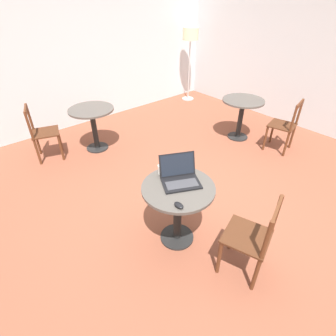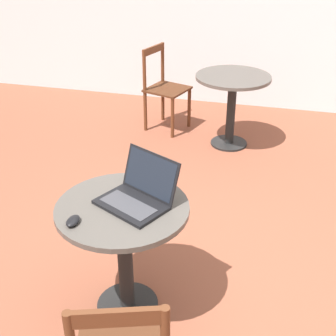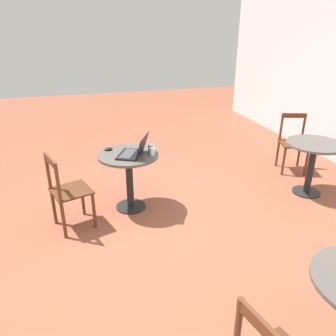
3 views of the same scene
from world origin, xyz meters
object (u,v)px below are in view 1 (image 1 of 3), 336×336
object	(u,v)px
cafe_table_near	(178,200)
cafe_table_far	(93,119)
mouse	(179,205)
floor_lamp	(190,38)
cafe_table_mid	(242,109)
chair_mid_front	(285,126)
laptop	(180,177)
drinking_glass	(169,167)
mug	(162,169)
chair_near_front	(251,238)
chair_far_left	(43,133)

from	to	relation	value
cafe_table_near	cafe_table_far	xyz separation A→B (m)	(0.28, 2.34, 0.00)
mouse	cafe_table_near	bearing A→B (deg)	48.34
floor_lamp	mouse	xyz separation A→B (m)	(-3.33, -3.28, -0.64)
cafe_table_mid	chair_mid_front	bearing A→B (deg)	-77.35
laptop	drinking_glass	size ratio (longest dim) A/B	5.32
cafe_table_near	drinking_glass	bearing A→B (deg)	66.32
cafe_table_near	cafe_table_far	size ratio (longest dim) A/B	1.00
cafe_table_near	cafe_table_mid	size ratio (longest dim) A/B	1.00
cafe_table_mid	mug	distance (m)	2.53
cafe_table_near	chair_near_front	xyz separation A→B (m)	(0.24, -0.71, -0.11)
cafe_table_far	chair_far_left	distance (m)	0.78
floor_lamp	chair_near_front	bearing A→B (deg)	-127.60
cafe_table_far	chair_mid_front	bearing A→B (deg)	-41.40
mouse	drinking_glass	size ratio (longest dim) A/B	1.16
chair_far_left	mug	distance (m)	2.37
cafe_table_mid	laptop	bearing A→B (deg)	-157.64
chair_near_front	laptop	size ratio (longest dim) A/B	1.88
chair_near_front	laptop	distance (m)	0.84
cafe_table_far	drinking_glass	distance (m)	2.09
chair_near_front	cafe_table_mid	bearing A→B (deg)	38.30
chair_far_left	floor_lamp	size ratio (longest dim) A/B	0.54
chair_far_left	mouse	xyz separation A→B (m)	(0.27, -2.78, 0.29)
cafe_table_near	laptop	size ratio (longest dim) A/B	1.55
chair_near_front	mouse	bearing A→B (deg)	129.69
chair_near_front	cafe_table_near	bearing A→B (deg)	108.36
cafe_table_near	chair_mid_front	world-z (taller)	chair_mid_front
floor_lamp	mug	xyz separation A→B (m)	(-3.12, -2.80, -0.61)
mouse	chair_far_left	bearing A→B (deg)	95.53
cafe_table_near	cafe_table_far	world-z (taller)	same
floor_lamp	cafe_table_far	bearing A→B (deg)	-165.56
cafe_table_mid	floor_lamp	bearing A→B (deg)	70.72
chair_far_left	drinking_glass	xyz separation A→B (m)	(0.57, -2.31, 0.32)
chair_far_left	floor_lamp	bearing A→B (deg)	7.86
cafe_table_mid	mug	bearing A→B (deg)	-162.65
chair_mid_front	mug	world-z (taller)	chair_mid_front
floor_lamp	laptop	world-z (taller)	floor_lamp
floor_lamp	mouse	size ratio (longest dim) A/B	15.79
cafe_table_far	laptop	bearing A→B (deg)	-95.33
laptop	mouse	bearing A→B (deg)	-134.11
chair_near_front	floor_lamp	size ratio (longest dim) A/B	0.54
chair_mid_front	cafe_table_mid	bearing A→B (deg)	102.65
cafe_table_far	chair_mid_front	xyz separation A→B (m)	(2.31, -2.04, -0.11)
chair_mid_front	drinking_glass	xyz separation A→B (m)	(-2.48, -0.03, 0.32)
cafe_table_far	floor_lamp	distance (m)	3.07
floor_lamp	cafe_table_near	bearing A→B (deg)	-135.68
cafe_table_near	chair_far_left	bearing A→B (deg)	99.95
cafe_table_mid	chair_far_left	world-z (taller)	chair_far_left
mug	cafe_table_mid	bearing A→B (deg)	17.35
cafe_table_near	cafe_table_far	distance (m)	2.35
cafe_table_far	floor_lamp	world-z (taller)	floor_lamp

